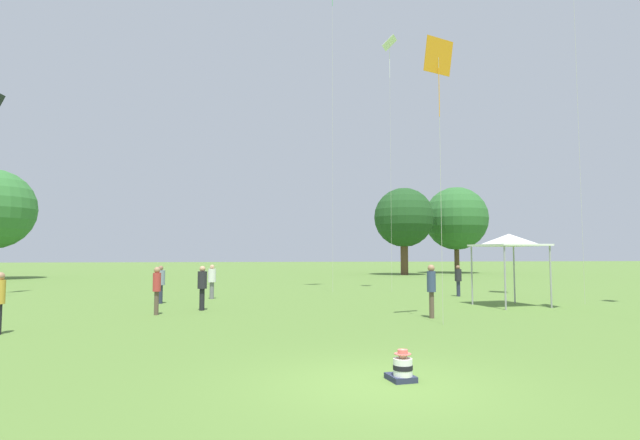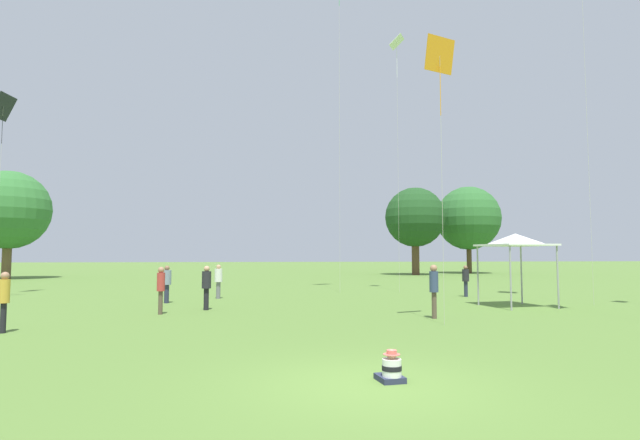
% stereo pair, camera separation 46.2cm
% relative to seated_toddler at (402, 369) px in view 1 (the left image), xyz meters
% --- Properties ---
extents(ground_plane, '(300.00, 300.00, 0.00)m').
position_rel_seated_toddler_xyz_m(ground_plane, '(-0.46, -0.15, -0.22)').
color(ground_plane, '#567A33').
extents(seated_toddler, '(0.47, 0.56, 0.56)m').
position_rel_seated_toddler_xyz_m(seated_toddler, '(0.00, 0.00, 0.00)').
color(seated_toddler, '#282D47').
rests_on(seated_toddler, ground).
extents(person_standing_0, '(0.42, 0.42, 1.76)m').
position_rel_seated_toddler_xyz_m(person_standing_0, '(-4.20, 11.99, 0.83)').
color(person_standing_0, black).
rests_on(person_standing_0, ground).
extents(person_standing_1, '(0.44, 0.44, 1.71)m').
position_rel_seated_toddler_xyz_m(person_standing_1, '(-6.26, 15.16, 0.79)').
color(person_standing_1, '#282D42').
rests_on(person_standing_1, ground).
extents(person_standing_2, '(0.42, 0.42, 1.86)m').
position_rel_seated_toddler_xyz_m(person_standing_2, '(3.88, 8.17, 0.92)').
color(person_standing_2, brown).
rests_on(person_standing_2, ground).
extents(person_standing_3, '(0.38, 0.38, 1.65)m').
position_rel_seated_toddler_xyz_m(person_standing_3, '(8.82, 16.62, 0.76)').
color(person_standing_3, '#282D42').
rests_on(person_standing_3, ground).
extents(person_standing_4, '(0.39, 0.39, 1.76)m').
position_rel_seated_toddler_xyz_m(person_standing_4, '(-5.75, 10.72, 0.86)').
color(person_standing_4, brown).
rests_on(person_standing_4, ground).
extents(person_standing_5, '(0.54, 0.54, 1.71)m').
position_rel_seated_toddler_xyz_m(person_standing_5, '(-4.06, 17.25, 0.79)').
color(person_standing_5, slate).
rests_on(person_standing_5, ground).
extents(person_standing_6, '(0.36, 0.36, 1.72)m').
position_rel_seated_toddler_xyz_m(person_standing_6, '(-9.35, 6.74, 0.84)').
color(person_standing_6, black).
rests_on(person_standing_6, ground).
extents(canopy_tent, '(2.84, 2.84, 3.12)m').
position_rel_seated_toddler_xyz_m(canopy_tent, '(8.80, 11.47, 2.60)').
color(canopy_tent, white).
rests_on(canopy_tent, ground).
extents(kite_3, '(1.11, 1.19, 15.48)m').
position_rel_seated_toddler_xyz_m(kite_3, '(6.24, 20.07, 14.22)').
color(kite_3, white).
rests_on(kite_3, ground).
extents(kite_6, '(1.14, 0.61, 9.28)m').
position_rel_seated_toddler_xyz_m(kite_6, '(3.60, 6.59, 8.30)').
color(kite_6, orange).
rests_on(kite_6, ground).
extents(distant_tree_0, '(7.62, 7.62, 10.43)m').
position_rel_seated_toddler_xyz_m(distant_tree_0, '(23.43, 48.24, 6.39)').
color(distant_tree_0, brown).
rests_on(distant_tree_0, ground).
extents(distant_tree_1, '(6.58, 6.58, 9.67)m').
position_rel_seated_toddler_xyz_m(distant_tree_1, '(15.52, 44.50, 6.12)').
color(distant_tree_1, brown).
rests_on(distant_tree_1, ground).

